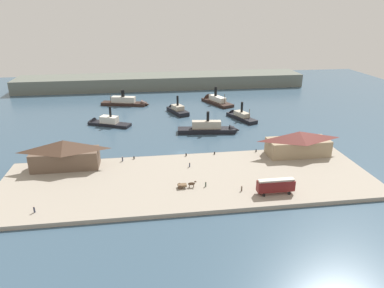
{
  "coord_description": "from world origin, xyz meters",
  "views": [
    {
      "loc": [
        -11.95,
        -112.45,
        48.49
      ],
      "look_at": [
        4.36,
        3.31,
        2.0
      ],
      "focal_mm": 32.28,
      "sensor_mm": 36.0,
      "label": 1
    }
  ],
  "objects_px": {
    "mooring_post_east": "(186,155)",
    "ferry_near_quay": "(128,102)",
    "street_tram": "(276,185)",
    "horse_cart": "(186,185)",
    "pedestrian_near_cart": "(206,184)",
    "pedestrian_standing_center": "(122,159)",
    "pedestrian_at_waters_edge": "(190,165)",
    "ferry_approaching_east": "(212,129)",
    "mooring_post_west": "(215,153)",
    "ferry_shed_west_terminal": "(65,154)",
    "ferry_moored_east": "(214,100)",
    "mooring_post_center_east": "(134,158)",
    "ferry_approaching_west": "(239,116)",
    "pedestrian_walking_east": "(34,210)",
    "mooring_post_center_west": "(256,151)",
    "ferry_moored_west": "(176,110)",
    "ferry_departing_north": "(105,122)",
    "ferry_shed_customs_shed": "(298,143)",
    "pedestrian_walking_west": "(242,189)"
  },
  "relations": [
    {
      "from": "pedestrian_standing_center",
      "to": "ferry_approaching_east",
      "type": "height_order",
      "value": "ferry_approaching_east"
    },
    {
      "from": "mooring_post_west",
      "to": "mooring_post_center_east",
      "type": "relative_size",
      "value": 1.0
    },
    {
      "from": "pedestrian_walking_east",
      "to": "mooring_post_center_west",
      "type": "xyz_separation_m",
      "value": [
        66.24,
        29.5,
        -0.33
      ]
    },
    {
      "from": "mooring_post_west",
      "to": "ferry_moored_west",
      "type": "relative_size",
      "value": 0.05
    },
    {
      "from": "horse_cart",
      "to": "mooring_post_west",
      "type": "bearing_deg",
      "value": 60.15
    },
    {
      "from": "mooring_post_east",
      "to": "ferry_near_quay",
      "type": "distance_m",
      "value": 76.57
    },
    {
      "from": "ferry_shed_customs_shed",
      "to": "ferry_moored_west",
      "type": "distance_m",
      "value": 70.42
    },
    {
      "from": "mooring_post_east",
      "to": "ferry_shed_customs_shed",
      "type": "bearing_deg",
      "value": -6.23
    },
    {
      "from": "mooring_post_center_east",
      "to": "ferry_shed_customs_shed",
      "type": "bearing_deg",
      "value": -4.14
    },
    {
      "from": "mooring_post_east",
      "to": "ferry_moored_east",
      "type": "height_order",
      "value": "ferry_moored_east"
    },
    {
      "from": "mooring_post_east",
      "to": "ferry_approaching_east",
      "type": "xyz_separation_m",
      "value": [
        14.11,
        25.21,
        0.01
      ]
    },
    {
      "from": "ferry_approaching_west",
      "to": "ferry_approaching_east",
      "type": "bearing_deg",
      "value": -132.76
    },
    {
      "from": "pedestrian_at_waters_edge",
      "to": "pedestrian_near_cart",
      "type": "distance_m",
      "value": 13.77
    },
    {
      "from": "horse_cart",
      "to": "ferry_moored_east",
      "type": "relative_size",
      "value": 0.23
    },
    {
      "from": "ferry_moored_east",
      "to": "ferry_approaching_west",
      "type": "height_order",
      "value": "ferry_moored_east"
    },
    {
      "from": "pedestrian_near_cart",
      "to": "pedestrian_walking_east",
      "type": "xyz_separation_m",
      "value": [
        -44.28,
        -7.17,
        0.07
      ]
    },
    {
      "from": "ferry_moored_west",
      "to": "pedestrian_standing_center",
      "type": "bearing_deg",
      "value": -112.1
    },
    {
      "from": "ferry_moored_east",
      "to": "ferry_approaching_east",
      "type": "distance_m",
      "value": 48.11
    },
    {
      "from": "pedestrian_standing_center",
      "to": "ferry_moored_east",
      "type": "relative_size",
      "value": 0.07
    },
    {
      "from": "mooring_post_east",
      "to": "street_tram",
      "type": "bearing_deg",
      "value": -54.04
    },
    {
      "from": "mooring_post_center_west",
      "to": "pedestrian_walking_west",
      "type": "bearing_deg",
      "value": -115.64
    },
    {
      "from": "pedestrian_near_cart",
      "to": "ferry_near_quay",
      "type": "relative_size",
      "value": 0.06
    },
    {
      "from": "ferry_moored_west",
      "to": "mooring_post_center_east",
      "type": "bearing_deg",
      "value": -109.26
    },
    {
      "from": "mooring_post_center_east",
      "to": "ferry_approaching_west",
      "type": "relative_size",
      "value": 0.05
    },
    {
      "from": "street_tram",
      "to": "ferry_approaching_east",
      "type": "height_order",
      "value": "ferry_approaching_east"
    },
    {
      "from": "street_tram",
      "to": "ferry_near_quay",
      "type": "xyz_separation_m",
      "value": [
        -42.5,
        102.17,
        -2.07
      ]
    },
    {
      "from": "pedestrian_near_cart",
      "to": "mooring_post_center_west",
      "type": "height_order",
      "value": "pedestrian_near_cart"
    },
    {
      "from": "pedestrian_walking_west",
      "to": "mooring_post_center_west",
      "type": "xyz_separation_m",
      "value": [
        12.56,
        26.17,
        -0.27
      ]
    },
    {
      "from": "horse_cart",
      "to": "ferry_approaching_west",
      "type": "distance_m",
      "value": 72.54
    },
    {
      "from": "ferry_shed_west_terminal",
      "to": "ferry_approaching_east",
      "type": "relative_size",
      "value": 0.79
    },
    {
      "from": "ferry_approaching_east",
      "to": "ferry_moored_west",
      "type": "bearing_deg",
      "value": 111.05
    },
    {
      "from": "pedestrian_at_waters_edge",
      "to": "ferry_approaching_west",
      "type": "bearing_deg",
      "value": 59.56
    },
    {
      "from": "pedestrian_walking_west",
      "to": "ferry_moored_east",
      "type": "distance_m",
      "value": 99.02
    },
    {
      "from": "mooring_post_west",
      "to": "ferry_shed_customs_shed",
      "type": "bearing_deg",
      "value": -8.46
    },
    {
      "from": "mooring_post_center_east",
      "to": "street_tram",
      "type": "bearing_deg",
      "value": -36.65
    },
    {
      "from": "pedestrian_near_cart",
      "to": "mooring_post_center_east",
      "type": "distance_m",
      "value": 30.07
    },
    {
      "from": "mooring_post_east",
      "to": "ferry_near_quay",
      "type": "bearing_deg",
      "value": 106.44
    },
    {
      "from": "pedestrian_standing_center",
      "to": "pedestrian_at_waters_edge",
      "type": "relative_size",
      "value": 1.09
    },
    {
      "from": "ferry_shed_customs_shed",
      "to": "street_tram",
      "type": "relative_size",
      "value": 2.07
    },
    {
      "from": "ferry_departing_north",
      "to": "ferry_approaching_west",
      "type": "distance_m",
      "value": 61.08
    },
    {
      "from": "pedestrian_standing_center",
      "to": "ferry_approaching_east",
      "type": "distance_m",
      "value": 44.28
    },
    {
      "from": "ferry_shed_customs_shed",
      "to": "mooring_post_center_west",
      "type": "xyz_separation_m",
      "value": [
        -13.23,
        4.27,
        -3.84
      ]
    },
    {
      "from": "ferry_departing_north",
      "to": "ferry_moored_east",
      "type": "height_order",
      "value": "ferry_moored_east"
    },
    {
      "from": "pedestrian_near_cart",
      "to": "ferry_near_quay",
      "type": "bearing_deg",
      "value": 104.36
    },
    {
      "from": "ferry_moored_west",
      "to": "horse_cart",
      "type": "bearing_deg",
      "value": -93.59
    },
    {
      "from": "pedestrian_standing_center",
      "to": "mooring_post_west",
      "type": "distance_m",
      "value": 31.22
    },
    {
      "from": "horse_cart",
      "to": "pedestrian_near_cart",
      "type": "xyz_separation_m",
      "value": [
        5.6,
        -0.15,
        -0.23
      ]
    },
    {
      "from": "mooring_post_center_west",
      "to": "horse_cart",
      "type": "bearing_deg",
      "value": -141.17
    },
    {
      "from": "mooring_post_west",
      "to": "mooring_post_center_west",
      "type": "bearing_deg",
      "value": 0.35
    },
    {
      "from": "street_tram",
      "to": "ferry_moored_west",
      "type": "height_order",
      "value": "ferry_moored_west"
    }
  ]
}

